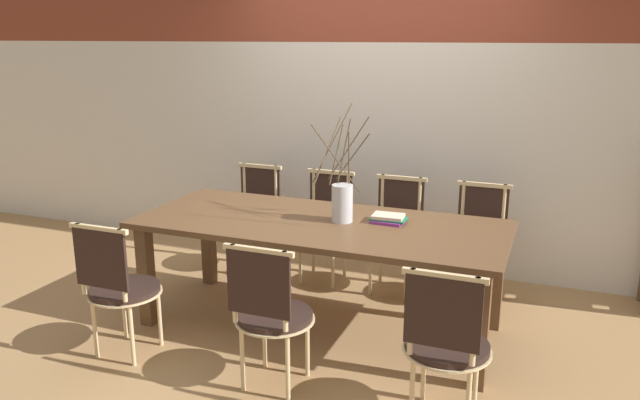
{
  "coord_description": "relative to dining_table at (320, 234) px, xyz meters",
  "views": [
    {
      "loc": [
        1.47,
        -3.74,
        1.98
      ],
      "look_at": [
        0.0,
        0.0,
        0.92
      ],
      "focal_mm": 35.0,
      "sensor_mm": 36.0,
      "label": 1
    }
  ],
  "objects": [
    {
      "name": "ground_plane",
      "position": [
        0.0,
        0.0,
        -0.67
      ],
      "size": [
        16.0,
        16.0,
        0.0
      ],
      "primitive_type": "plane",
      "color": "#A87F51"
    },
    {
      "name": "wall_rear",
      "position": [
        0.0,
        1.39,
        0.93
      ],
      "size": [
        12.0,
        0.06,
        3.2
      ],
      "color": "silver",
      "rests_on": "ground_plane"
    },
    {
      "name": "dining_table",
      "position": [
        0.0,
        0.0,
        0.0
      ],
      "size": [
        2.48,
        1.03,
        0.77
      ],
      "color": "brown",
      "rests_on": "ground_plane"
    },
    {
      "name": "chair_near_leftend",
      "position": [
        -1.01,
        -0.84,
        -0.19
      ],
      "size": [
        0.46,
        0.46,
        0.9
      ],
      "color": "black",
      "rests_on": "ground_plane"
    },
    {
      "name": "chair_near_left",
      "position": [
        0.03,
        -0.84,
        -0.19
      ],
      "size": [
        0.46,
        0.46,
        0.9
      ],
      "color": "black",
      "rests_on": "ground_plane"
    },
    {
      "name": "chair_near_center",
      "position": [
        1.01,
        -0.84,
        -0.19
      ],
      "size": [
        0.46,
        0.46,
        0.9
      ],
      "color": "black",
      "rests_on": "ground_plane"
    },
    {
      "name": "chair_far_leftend",
      "position": [
        -0.94,
        0.84,
        -0.19
      ],
      "size": [
        0.46,
        0.46,
        0.9
      ],
      "rotation": [
        0.0,
        0.0,
        3.14
      ],
      "color": "black",
      "rests_on": "ground_plane"
    },
    {
      "name": "chair_far_left",
      "position": [
        -0.29,
        0.84,
        -0.19
      ],
      "size": [
        0.46,
        0.46,
        0.9
      ],
      "rotation": [
        0.0,
        0.0,
        3.14
      ],
      "color": "black",
      "rests_on": "ground_plane"
    },
    {
      "name": "chair_far_center",
      "position": [
        0.31,
        0.84,
        -0.19
      ],
      "size": [
        0.46,
        0.46,
        0.9
      ],
      "rotation": [
        0.0,
        0.0,
        3.14
      ],
      "color": "black",
      "rests_on": "ground_plane"
    },
    {
      "name": "chair_far_right",
      "position": [
        0.96,
        0.84,
        -0.19
      ],
      "size": [
        0.46,
        0.46,
        0.9
      ],
      "rotation": [
        0.0,
        0.0,
        3.14
      ],
      "color": "black",
      "rests_on": "ground_plane"
    },
    {
      "name": "vase_centerpiece",
      "position": [
        0.14,
        0.06,
        0.23
      ],
      "size": [
        0.39,
        0.39,
        0.77
      ],
      "color": "silver",
      "rests_on": "dining_table"
    },
    {
      "name": "book_stack",
      "position": [
        0.43,
        0.15,
        0.12
      ],
      "size": [
        0.24,
        0.17,
        0.05
      ],
      "color": "#842D8C",
      "rests_on": "dining_table"
    }
  ]
}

